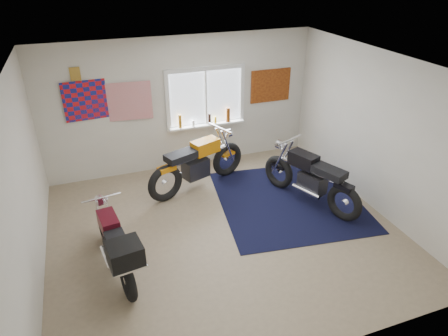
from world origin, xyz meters
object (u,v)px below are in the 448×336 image
object	(u,v)px
navy_rug	(289,200)
yellow_triumph	(197,165)
black_chrome_bike	(311,179)
maroon_tourer	(116,246)

from	to	relation	value
navy_rug	yellow_triumph	size ratio (longest dim) A/B	1.23
navy_rug	black_chrome_bike	size ratio (longest dim) A/B	1.29
navy_rug	maroon_tourer	bearing A→B (deg)	-164.35
navy_rug	yellow_triumph	xyz separation A→B (m)	(-1.43, 1.05, 0.48)
yellow_triumph	maroon_tourer	size ratio (longest dim) A/B	1.13
yellow_triumph	maroon_tourer	distance (m)	2.60
navy_rug	maroon_tourer	size ratio (longest dim) A/B	1.39
black_chrome_bike	maroon_tourer	world-z (taller)	black_chrome_bike
navy_rug	maroon_tourer	distance (m)	3.32
black_chrome_bike	maroon_tourer	distance (m)	3.56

